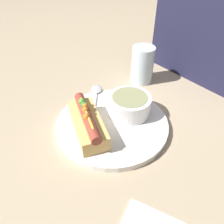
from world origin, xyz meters
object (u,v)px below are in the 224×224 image
object	(u,v)px
hot_dog	(87,122)
soup_bowl	(129,104)
spoon	(96,93)
drinking_glass	(142,65)

from	to	relation	value
hot_dog	soup_bowl	world-z (taller)	hot_dog
soup_bowl	spoon	distance (m)	0.12
hot_dog	spoon	distance (m)	0.15
spoon	drinking_glass	world-z (taller)	drinking_glass
soup_bowl	drinking_glass	bearing A→B (deg)	125.09
soup_bowl	hot_dog	bearing A→B (deg)	-95.16
hot_dog	spoon	size ratio (longest dim) A/B	1.18
hot_dog	soup_bowl	bearing A→B (deg)	104.39
soup_bowl	spoon	world-z (taller)	soup_bowl
drinking_glass	spoon	bearing A→B (deg)	-93.67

